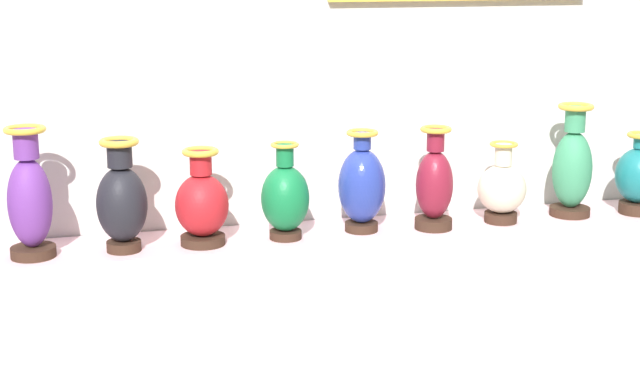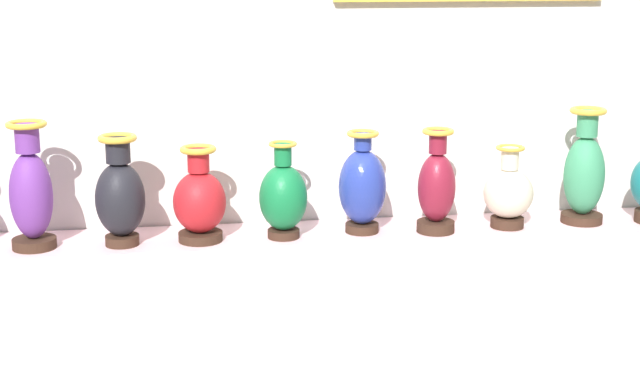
{
  "view_description": "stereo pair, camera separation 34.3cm",
  "coord_description": "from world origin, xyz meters",
  "px_view_note": "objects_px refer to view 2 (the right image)",
  "views": [
    {
      "loc": [
        -0.84,
        -3.24,
        1.89
      ],
      "look_at": [
        0.0,
        0.0,
        1.1
      ],
      "focal_mm": 53.98,
      "sensor_mm": 36.0,
      "label": 1
    },
    {
      "loc": [
        -0.5,
        -3.31,
        1.89
      ],
      "look_at": [
        0.0,
        0.0,
        1.1
      ],
      "focal_mm": 53.98,
      "sensor_mm": 36.0,
      "label": 2
    }
  ],
  "objects_px": {
    "vase_crimson": "(200,201)",
    "vase_jade": "(584,173)",
    "vase_burgundy": "(437,188)",
    "vase_violet": "(31,193)",
    "vase_ivory": "(508,193)",
    "vase_onyx": "(120,196)",
    "vase_cobalt": "(362,187)",
    "vase_emerald": "(283,197)"
  },
  "relations": [
    {
      "from": "vase_emerald",
      "to": "vase_violet",
      "type": "bearing_deg",
      "value": -179.98
    },
    {
      "from": "vase_jade",
      "to": "vase_burgundy",
      "type": "bearing_deg",
      "value": -175.73
    },
    {
      "from": "vase_burgundy",
      "to": "vase_jade",
      "type": "relative_size",
      "value": 0.87
    },
    {
      "from": "vase_cobalt",
      "to": "vase_jade",
      "type": "relative_size",
      "value": 0.86
    },
    {
      "from": "vase_violet",
      "to": "vase_emerald",
      "type": "xyz_separation_m",
      "value": [
        0.86,
        0.0,
        -0.05
      ]
    },
    {
      "from": "vase_jade",
      "to": "vase_crimson",
      "type": "bearing_deg",
      "value": -178.71
    },
    {
      "from": "vase_cobalt",
      "to": "vase_jade",
      "type": "distance_m",
      "value": 0.84
    },
    {
      "from": "vase_ivory",
      "to": "vase_jade",
      "type": "xyz_separation_m",
      "value": [
        0.3,
        0.02,
        0.06
      ]
    },
    {
      "from": "vase_crimson",
      "to": "vase_burgundy",
      "type": "height_order",
      "value": "vase_burgundy"
    },
    {
      "from": "vase_onyx",
      "to": "vase_emerald",
      "type": "relative_size",
      "value": 1.12
    },
    {
      "from": "vase_violet",
      "to": "vase_crimson",
      "type": "relative_size",
      "value": 1.3
    },
    {
      "from": "vase_violet",
      "to": "vase_burgundy",
      "type": "height_order",
      "value": "vase_violet"
    },
    {
      "from": "vase_violet",
      "to": "vase_ivory",
      "type": "distance_m",
      "value": 1.69
    },
    {
      "from": "vase_violet",
      "to": "vase_onyx",
      "type": "xyz_separation_m",
      "value": [
        0.3,
        -0.01,
        -0.02
      ]
    },
    {
      "from": "vase_cobalt",
      "to": "vase_emerald",
      "type": "bearing_deg",
      "value": -174.44
    },
    {
      "from": "vase_violet",
      "to": "vase_jade",
      "type": "xyz_separation_m",
      "value": [
        1.99,
        0.03,
        -0.01
      ]
    },
    {
      "from": "vase_crimson",
      "to": "vase_ivory",
      "type": "bearing_deg",
      "value": 0.5
    },
    {
      "from": "vase_onyx",
      "to": "vase_jade",
      "type": "bearing_deg",
      "value": 1.37
    },
    {
      "from": "vase_violet",
      "to": "vase_jade",
      "type": "height_order",
      "value": "vase_violet"
    },
    {
      "from": "vase_violet",
      "to": "vase_emerald",
      "type": "distance_m",
      "value": 0.86
    },
    {
      "from": "vase_ivory",
      "to": "vase_burgundy",
      "type": "bearing_deg",
      "value": -175.72
    },
    {
      "from": "vase_onyx",
      "to": "vase_cobalt",
      "type": "distance_m",
      "value": 0.85
    },
    {
      "from": "vase_crimson",
      "to": "vase_cobalt",
      "type": "xyz_separation_m",
      "value": [
        0.58,
        0.03,
        0.03
      ]
    },
    {
      "from": "vase_burgundy",
      "to": "vase_cobalt",
      "type": "bearing_deg",
      "value": 172.06
    },
    {
      "from": "vase_cobalt",
      "to": "vase_onyx",
      "type": "bearing_deg",
      "value": -177.68
    },
    {
      "from": "vase_onyx",
      "to": "vase_emerald",
      "type": "bearing_deg",
      "value": 0.64
    },
    {
      "from": "vase_ivory",
      "to": "vase_cobalt",
      "type": "bearing_deg",
      "value": 178.3
    },
    {
      "from": "vase_ivory",
      "to": "vase_jade",
      "type": "height_order",
      "value": "vase_jade"
    },
    {
      "from": "vase_onyx",
      "to": "vase_jade",
      "type": "xyz_separation_m",
      "value": [
        1.69,
        0.04,
        0.01
      ]
    },
    {
      "from": "vase_emerald",
      "to": "vase_burgundy",
      "type": "height_order",
      "value": "vase_burgundy"
    },
    {
      "from": "vase_burgundy",
      "to": "vase_ivory",
      "type": "xyz_separation_m",
      "value": [
        0.28,
        0.02,
        -0.04
      ]
    },
    {
      "from": "vase_emerald",
      "to": "vase_cobalt",
      "type": "relative_size",
      "value": 0.93
    },
    {
      "from": "vase_cobalt",
      "to": "vase_jade",
      "type": "bearing_deg",
      "value": 0.42
    },
    {
      "from": "vase_violet",
      "to": "vase_ivory",
      "type": "height_order",
      "value": "vase_violet"
    },
    {
      "from": "vase_cobalt",
      "to": "vase_ivory",
      "type": "bearing_deg",
      "value": -1.7
    },
    {
      "from": "vase_onyx",
      "to": "vase_violet",
      "type": "bearing_deg",
      "value": 178.85
    },
    {
      "from": "vase_violet",
      "to": "vase_crimson",
      "type": "height_order",
      "value": "vase_violet"
    },
    {
      "from": "vase_crimson",
      "to": "vase_emerald",
      "type": "bearing_deg",
      "value": -0.42
    },
    {
      "from": "vase_onyx",
      "to": "vase_crimson",
      "type": "relative_size",
      "value": 1.14
    },
    {
      "from": "vase_jade",
      "to": "vase_onyx",
      "type": "bearing_deg",
      "value": -178.63
    },
    {
      "from": "vase_violet",
      "to": "vase_ivory",
      "type": "xyz_separation_m",
      "value": [
        1.69,
        0.01,
        -0.07
      ]
    },
    {
      "from": "vase_crimson",
      "to": "vase_jade",
      "type": "relative_size",
      "value": 0.78
    }
  ]
}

